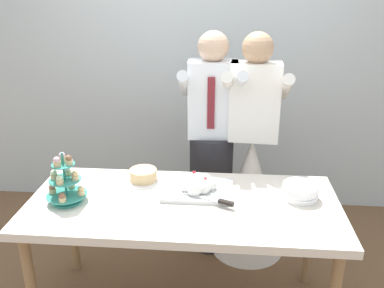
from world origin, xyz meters
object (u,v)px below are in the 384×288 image
(round_cake, at_px, (143,176))
(person_bride, at_px, (250,181))
(plate_stack, at_px, (300,191))
(dessert_table, at_px, (183,213))
(cupcake_stand, at_px, (65,183))
(main_cake_tray, at_px, (198,186))
(person_groom, at_px, (211,157))

(round_cake, distance_m, person_bride, 0.86)
(round_cake, bearing_deg, plate_stack, -8.24)
(round_cake, height_order, person_bride, person_bride)
(dessert_table, bearing_deg, round_cake, 139.42)
(cupcake_stand, xyz_separation_m, round_cake, (0.39, 0.29, -0.08))
(main_cake_tray, distance_m, plate_stack, 0.60)
(dessert_table, bearing_deg, plate_stack, 8.44)
(cupcake_stand, bearing_deg, round_cake, 37.14)
(round_cake, bearing_deg, cupcake_stand, -142.86)
(round_cake, relative_size, person_bride, 0.14)
(dessert_table, relative_size, cupcake_stand, 5.90)
(person_groom, bearing_deg, plate_stack, -48.71)
(plate_stack, distance_m, person_groom, 0.83)
(dessert_table, bearing_deg, person_groom, 79.39)
(main_cake_tray, xyz_separation_m, plate_stack, (0.60, -0.02, 0.00))
(dessert_table, height_order, cupcake_stand, cupcake_stand)
(dessert_table, xyz_separation_m, round_cake, (-0.28, 0.24, 0.11))
(cupcake_stand, distance_m, person_groom, 1.12)
(cupcake_stand, relative_size, person_groom, 0.18)
(dessert_table, distance_m, person_bride, 0.81)
(cupcake_stand, height_order, round_cake, cupcake_stand)
(dessert_table, height_order, person_bride, person_bride)
(dessert_table, xyz_separation_m, person_groom, (0.13, 0.72, 0.05))
(round_cake, bearing_deg, person_groom, 49.23)
(main_cake_tray, distance_m, person_bride, 0.70)
(main_cake_tray, bearing_deg, person_groom, 84.72)
(main_cake_tray, relative_size, plate_stack, 1.98)
(round_cake, distance_m, person_groom, 0.64)
(dessert_table, height_order, plate_stack, plate_stack)
(person_bride, bearing_deg, plate_stack, -66.69)
(plate_stack, bearing_deg, round_cake, 171.76)
(plate_stack, distance_m, person_bride, 0.68)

